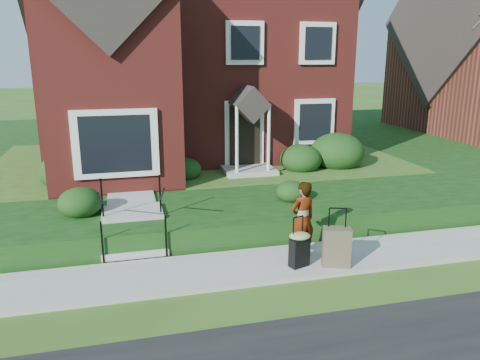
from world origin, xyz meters
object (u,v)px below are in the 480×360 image
object	(u,v)px
front_steps	(133,225)
suitcase_olive	(336,247)
suitcase_black	(299,247)
woman	(303,219)

from	to	relation	value
front_steps	suitcase_olive	world-z (taller)	front_steps
suitcase_black	woman	bearing A→B (deg)	44.80
front_steps	suitcase_black	xyz separation A→B (m)	(3.22, -2.14, 0.01)
front_steps	woman	world-z (taller)	woman
woman	suitcase_olive	xyz separation A→B (m)	(0.50, -0.64, -0.41)
front_steps	woman	bearing A→B (deg)	-25.47
front_steps	suitcase_black	distance (m)	3.87
woman	suitcase_olive	world-z (taller)	woman
front_steps	suitcase_olive	distance (m)	4.57
woman	suitcase_olive	distance (m)	0.91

